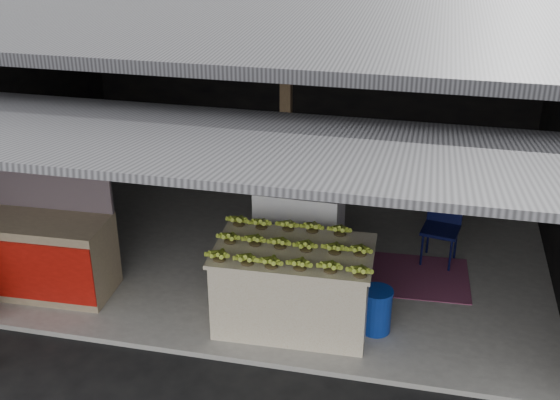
% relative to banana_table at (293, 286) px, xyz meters
% --- Properties ---
extents(ground, '(80.00, 80.00, 0.00)m').
position_rel_banana_table_xyz_m(ground, '(-0.64, -0.72, -0.51)').
color(ground, black).
rests_on(ground, ground).
extents(concrete_slab, '(7.00, 5.00, 0.06)m').
position_rel_banana_table_xyz_m(concrete_slab, '(-0.64, 1.78, -0.48)').
color(concrete_slab, gray).
rests_on(concrete_slab, ground).
extents(shophouse, '(7.40, 7.29, 3.02)m').
position_rel_banana_table_xyz_m(shophouse, '(-0.64, 2.09, 1.59)').
color(shophouse, black).
rests_on(shophouse, ground).
extents(banana_table, '(1.64, 1.04, 0.89)m').
position_rel_banana_table_xyz_m(banana_table, '(0.00, 0.00, 0.00)').
color(banana_table, silver).
rests_on(banana_table, concrete_slab).
extents(banana_pile, '(1.52, 0.94, 0.18)m').
position_rel_banana_table_xyz_m(banana_pile, '(0.00, 0.00, 0.53)').
color(banana_pile, '#CFDA2E').
rests_on(banana_pile, banana_table).
extents(white_crate, '(0.98, 0.68, 1.07)m').
position_rel_banana_table_xyz_m(white_crate, '(-0.15, 1.08, 0.09)').
color(white_crate, white).
rests_on(white_crate, concrete_slab).
extents(neighbor_stall, '(1.61, 0.77, 1.64)m').
position_rel_banana_table_xyz_m(neighbor_stall, '(-2.90, 0.02, 0.05)').
color(neighbor_stall, '#998466').
rests_on(neighbor_stall, concrete_slab).
extents(water_barrel, '(0.31, 0.31, 0.46)m').
position_rel_banana_table_xyz_m(water_barrel, '(0.87, 0.05, -0.22)').
color(water_barrel, '#0D2F98').
rests_on(water_barrel, concrete_slab).
extents(plastic_chair, '(0.49, 0.49, 0.89)m').
position_rel_banana_table_xyz_m(plastic_chair, '(1.49, 1.71, 0.08)').
color(plastic_chair, black).
rests_on(plastic_chair, concrete_slab).
extents(magenta_rug, '(1.55, 1.07, 0.01)m').
position_rel_banana_table_xyz_m(magenta_rug, '(1.10, 1.20, -0.44)').
color(magenta_rug, maroon).
rests_on(magenta_rug, concrete_slab).
extents(picture_frames, '(1.62, 0.04, 0.46)m').
position_rel_banana_table_xyz_m(picture_frames, '(-0.80, 4.17, 1.42)').
color(picture_frames, black).
rests_on(picture_frames, shophouse).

